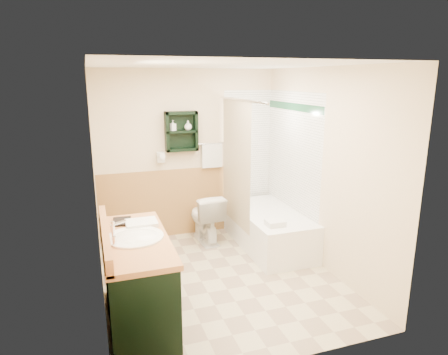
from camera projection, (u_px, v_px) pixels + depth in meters
floor at (220, 278)px, 4.65m from camera, size 3.00×3.00×0.00m
back_wall at (187, 154)px, 5.75m from camera, size 2.60×0.04×2.40m
left_wall at (93, 189)px, 3.95m from camera, size 0.04×3.00×2.40m
right_wall at (325, 170)px, 4.77m from camera, size 0.04×3.00×2.40m
ceiling at (220, 63)px, 4.06m from camera, size 2.60×3.00×0.04m
wainscot_left at (102, 254)px, 4.13m from camera, size 2.98×2.98×1.00m
wainscot_back at (189, 201)px, 5.89m from camera, size 2.58×2.58×1.00m
mirror_frame at (98, 171)px, 3.38m from camera, size 1.30×1.30×1.00m
mirror_glass at (98, 171)px, 3.38m from camera, size 1.20×1.20×0.90m
tile_right at (291, 169)px, 5.48m from camera, size 1.50×1.50×2.10m
tile_back at (254, 160)px, 6.07m from camera, size 0.95×0.95×2.10m
tile_accent at (293, 107)px, 5.27m from camera, size 1.50×1.50×0.10m
wall_shelf at (181, 131)px, 5.53m from camera, size 0.45×0.15×0.55m
hair_dryer at (161, 157)px, 5.55m from camera, size 0.10×0.24×0.18m
towel_bar at (212, 143)px, 5.76m from camera, size 0.40×0.06×0.40m
curtain_rod at (241, 100)px, 5.02m from camera, size 0.03×1.60×0.03m
shower_curtain at (236, 163)px, 5.38m from camera, size 1.05×1.05×1.70m
vanity at (137, 281)px, 3.72m from camera, size 0.59×1.36×0.86m
bathtub at (270, 229)px, 5.46m from camera, size 0.76×1.50×0.51m
toilet at (205, 218)px, 5.65m from camera, size 0.44×0.73×0.69m
counter_towel at (141, 223)px, 3.93m from camera, size 0.30×0.24×0.04m
vanity_book at (112, 212)px, 3.95m from camera, size 0.18×0.04×0.24m
tub_towel at (275, 223)px, 4.89m from camera, size 0.22×0.18×0.07m
soap_bottle_a at (173, 128)px, 5.48m from camera, size 0.11×0.16×0.07m
soap_bottle_b at (188, 126)px, 5.54m from camera, size 0.14×0.16×0.10m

